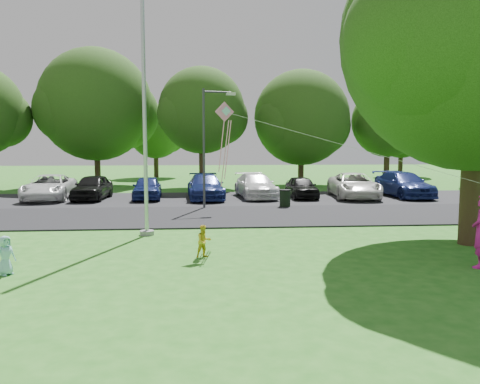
{
  "coord_description": "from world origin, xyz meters",
  "views": [
    {
      "loc": [
        -1.51,
        -11.41,
        3.18
      ],
      "look_at": [
        -0.29,
        4.0,
        1.6
      ],
      "focal_mm": 35.0,
      "sensor_mm": 36.0,
      "label": 1
    }
  ],
  "objects": [
    {
      "name": "ground",
      "position": [
        0.0,
        0.0,
        0.0
      ],
      "size": [
        120.0,
        120.0,
        0.0
      ],
      "primitive_type": "plane",
      "color": "#266C1C",
      "rests_on": "ground"
    },
    {
      "name": "park_road",
      "position": [
        0.0,
        9.0,
        0.03
      ],
      "size": [
        60.0,
        6.0,
        0.06
      ],
      "primitive_type": "cube",
      "color": "black",
      "rests_on": "ground"
    },
    {
      "name": "parking_strip",
      "position": [
        0.0,
        15.5,
        0.03
      ],
      "size": [
        42.0,
        7.0,
        0.06
      ],
      "primitive_type": "cube",
      "color": "black",
      "rests_on": "ground"
    },
    {
      "name": "flagpole",
      "position": [
        -3.5,
        5.0,
        4.17
      ],
      "size": [
        0.5,
        0.5,
        10.0
      ],
      "color": "#B7BABF",
      "rests_on": "ground"
    },
    {
      "name": "street_lamp",
      "position": [
        -1.24,
        11.65,
        3.52
      ],
      "size": [
        1.64,
        0.46,
        5.86
      ],
      "rotation": [
        0.0,
        0.0,
        0.19
      ],
      "color": "#3F3F44",
      "rests_on": "ground"
    },
    {
      "name": "trash_can",
      "position": [
        2.59,
        11.7,
        0.46
      ],
      "size": [
        0.58,
        0.58,
        0.91
      ],
      "rotation": [
        0.0,
        0.0,
        0.08
      ],
      "color": "black",
      "rests_on": "ground"
    },
    {
      "name": "big_tree",
      "position": [
        6.81,
        2.57,
        6.3
      ],
      "size": [
        9.05,
        8.34,
        10.67
      ],
      "rotation": [
        0.0,
        0.0,
        -0.3
      ],
      "color": "#332316",
      "rests_on": "ground"
    },
    {
      "name": "tree_row",
      "position": [
        1.59,
        24.23,
        5.71
      ],
      "size": [
        64.35,
        11.94,
        10.88
      ],
      "color": "#332316",
      "rests_on": "ground"
    },
    {
      "name": "horizon_trees",
      "position": [
        4.06,
        33.88,
        4.3
      ],
      "size": [
        77.46,
        7.2,
        7.02
      ],
      "color": "#332316",
      "rests_on": "ground"
    },
    {
      "name": "parked_cars",
      "position": [
        0.42,
        15.5,
        0.76
      ],
      "size": [
        23.17,
        5.83,
        1.47
      ],
      "color": "silver",
      "rests_on": "ground"
    },
    {
      "name": "child_yellow",
      "position": [
        -1.51,
        1.57,
        0.46
      ],
      "size": [
        0.56,
        0.51,
        0.92
      ],
      "primitive_type": "imported",
      "rotation": [
        0.0,
        0.0,
        0.45
      ],
      "color": "gold",
      "rests_on": "ground"
    },
    {
      "name": "child_blue",
      "position": [
        -6.33,
        0.17,
        0.49
      ],
      "size": [
        0.53,
        0.57,
        0.97
      ],
      "primitive_type": "imported",
      "rotation": [
        0.0,
        0.0,
        0.96
      ],
      "color": "#8ECDDA",
      "rests_on": "ground"
    },
    {
      "name": "kite",
      "position": [
        -0.66,
        3.24,
        3.72
      ],
      "size": [
        6.76,
        3.7,
        2.67
      ],
      "rotation": [
        0.0,
        0.0,
        0.24
      ],
      "color": "pink",
      "rests_on": "ground"
    }
  ]
}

